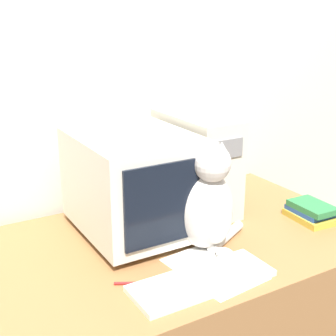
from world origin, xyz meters
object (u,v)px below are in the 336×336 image
(computer_tower, at_px, (196,162))
(book_stack, at_px, (312,212))
(crt_monitor, at_px, (135,183))
(keyboard, at_px, (202,280))
(cat, at_px, (207,204))
(pen, at_px, (141,283))

(computer_tower, distance_m, book_stack, 0.50)
(crt_monitor, xyz_separation_m, book_stack, (0.64, -0.25, -0.16))
(computer_tower, distance_m, keyboard, 0.61)
(computer_tower, bearing_deg, cat, -117.57)
(crt_monitor, distance_m, cat, 0.28)
(keyboard, height_order, cat, cat)
(keyboard, relative_size, pen, 3.10)
(computer_tower, relative_size, keyboard, 0.94)
(crt_monitor, height_order, computer_tower, computer_tower)
(crt_monitor, relative_size, pen, 3.42)
(computer_tower, height_order, cat, computer_tower)
(keyboard, distance_m, book_stack, 0.65)
(book_stack, bearing_deg, cat, 177.35)
(crt_monitor, relative_size, computer_tower, 1.18)
(computer_tower, height_order, pen, computer_tower)
(computer_tower, distance_m, cat, 0.35)
(book_stack, relative_size, pen, 1.35)
(book_stack, bearing_deg, computer_tower, 134.25)
(keyboard, xyz_separation_m, pen, (-0.16, 0.09, -0.01))
(crt_monitor, distance_m, keyboard, 0.46)
(keyboard, bearing_deg, crt_monitor, 91.61)
(keyboard, height_order, pen, keyboard)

